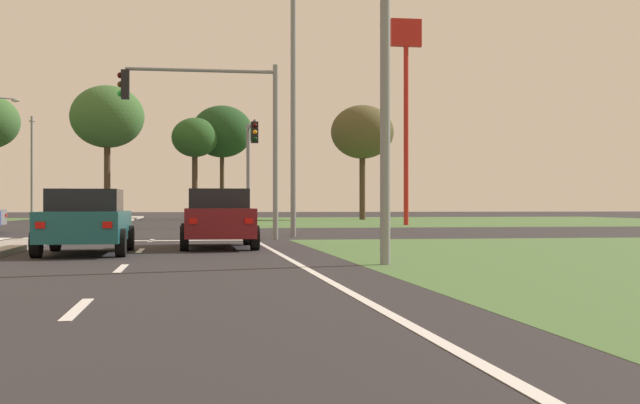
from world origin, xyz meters
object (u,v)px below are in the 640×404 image
(car_maroon_third, at_px, (218,218))
(fastfood_pole_sign, at_px, (406,75))
(treeline_third, at_px, (107,117))
(traffic_signal_near_right, at_px, (219,117))
(treeline_sixth, at_px, (362,133))
(street_lamp_second, at_px, (292,78))
(street_lamp_fourth, at_px, (32,161))
(treeline_fifth, at_px, (195,139))
(traffic_signal_far_right, at_px, (251,154))
(treeline_fourth, at_px, (222,132))
(car_navy_second, at_px, (96,210))
(car_teal_near, at_px, (86,221))
(pedestrian_at_median, at_px, (95,206))

(car_maroon_third, distance_m, fastfood_pole_sign, 27.50)
(fastfood_pole_sign, distance_m, treeline_third, 25.21)
(traffic_signal_near_right, relative_size, treeline_sixth, 0.65)
(street_lamp_second, distance_m, treeline_third, 34.60)
(street_lamp_fourth, xyz_separation_m, treeline_third, (7.22, -10.03, 2.81))
(treeline_fifth, distance_m, treeline_sixth, 13.21)
(traffic_signal_far_right, bearing_deg, treeline_sixth, 66.75)
(treeline_fourth, xyz_separation_m, treeline_sixth, (10.82, -3.94, -0.25))
(treeline_fifth, bearing_deg, car_navy_second, -174.28)
(car_teal_near, bearing_deg, street_lamp_second, 58.73)
(traffic_signal_far_right, xyz_separation_m, treeline_sixth, (10.56, 24.58, 3.28))
(treeline_sixth, bearing_deg, car_teal_near, -109.99)
(car_maroon_third, distance_m, treeline_fourth, 45.59)
(street_lamp_fourth, relative_size, treeline_fourth, 0.94)
(treeline_third, xyz_separation_m, treeline_fourth, (8.68, 4.21, -0.61))
(pedestrian_at_median, bearing_deg, car_teal_near, 86.55)
(car_navy_second, distance_m, car_maroon_third, 43.31)
(street_lamp_fourth, relative_size, treeline_sixth, 0.97)
(traffic_signal_near_right, distance_m, street_lamp_second, 4.29)
(car_maroon_third, xyz_separation_m, fastfood_pole_sign, (11.56, 23.70, 7.83))
(street_lamp_fourth, bearing_deg, street_lamp_second, -68.44)
(treeline_fourth, bearing_deg, treeline_sixth, -20.04)
(treeline_fourth, height_order, treeline_sixth, treeline_fourth)
(car_navy_second, height_order, traffic_signal_far_right, traffic_signal_far_right)
(street_lamp_fourth, distance_m, fastfood_pole_sign, 37.58)
(car_navy_second, bearing_deg, car_maroon_third, 100.39)
(treeline_fourth, bearing_deg, treeline_fifth, -141.15)
(traffic_signal_near_right, xyz_separation_m, treeline_fourth, (1.63, 40.07, 3.01))
(traffic_signal_far_right, relative_size, treeline_fourth, 0.56)
(fastfood_pole_sign, bearing_deg, traffic_signal_far_right, -143.12)
(car_maroon_third, bearing_deg, pedestrian_at_median, 104.01)
(fastfood_pole_sign, bearing_deg, street_lamp_fourth, 133.25)
(car_teal_near, relative_size, car_maroon_third, 0.93)
(car_maroon_third, relative_size, fastfood_pole_sign, 0.38)
(fastfood_pole_sign, distance_m, treeline_fifth, 23.09)
(car_maroon_third, relative_size, pedestrian_at_median, 2.79)
(treeline_third, bearing_deg, pedestrian_at_median, -86.57)
(car_maroon_third, distance_m, traffic_signal_near_right, 6.02)
(traffic_signal_far_right, height_order, fastfood_pole_sign, fastfood_pole_sign)
(street_lamp_second, bearing_deg, car_teal_near, -121.27)
(treeline_fourth, bearing_deg, car_navy_second, -165.36)
(pedestrian_at_median, relative_size, treeline_sixth, 0.18)
(traffic_signal_far_right, height_order, treeline_sixth, treeline_sixth)
(treeline_fifth, xyz_separation_m, treeline_sixth, (13.02, -2.17, 0.47))
(car_navy_second, height_order, pedestrian_at_median, pedestrian_at_median)
(car_teal_near, bearing_deg, car_maroon_third, 36.91)
(street_lamp_fourth, height_order, fastfood_pole_sign, fastfood_pole_sign)
(fastfood_pole_sign, xyz_separation_m, treeline_fifth, (-11.92, 19.65, -2.26))
(car_teal_near, relative_size, fastfood_pole_sign, 0.36)
(treeline_third, bearing_deg, treeline_sixth, 0.79)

